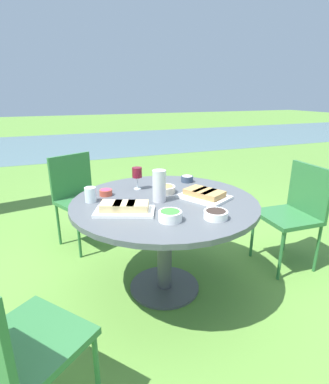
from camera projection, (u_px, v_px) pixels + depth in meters
name	position (u px, v px, depth m)	size (l,w,h in m)	color
ground_plane	(164.00, 287.00, 2.36)	(40.00, 40.00, 0.00)	#5B8C38
river_strip	(74.00, 144.00, 8.89)	(40.00, 4.85, 0.01)	slate
dining_table	(164.00, 214.00, 2.16)	(1.32, 1.32, 0.73)	#4C4C51
chair_near_left	(8.00, 342.00, 1.18)	(0.60, 0.61, 0.89)	#2D6B38
chair_near_right	(296.00, 208.00, 2.55)	(0.44, 0.46, 0.89)	#2D6B38
chair_far_back	(79.00, 193.00, 2.93)	(0.58, 0.57, 0.89)	#2D6B38
water_pitcher	(159.00, 186.00, 2.07)	(0.10, 0.09, 0.22)	silver
wine_glass	(137.00, 173.00, 2.33)	(0.08, 0.08, 0.18)	silver
platter_bread_main	(204.00, 195.00, 2.16)	(0.38, 0.41, 0.06)	white
platter_charcuterie	(125.00, 208.00, 1.89)	(0.42, 0.32, 0.07)	white
bowl_fries	(164.00, 189.00, 2.28)	(0.17, 0.17, 0.05)	beige
bowl_salad	(170.00, 215.00, 1.78)	(0.14, 0.14, 0.06)	white
bowl_olives	(216.00, 214.00, 1.81)	(0.15, 0.15, 0.05)	white
bowl_dip_red	(106.00, 192.00, 2.22)	(0.09, 0.09, 0.04)	#B74733
bowl_dip_cream	(187.00, 179.00, 2.56)	(0.10, 0.10, 0.05)	#334256
cup_water_near	(90.00, 195.00, 2.08)	(0.08, 0.08, 0.10)	silver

